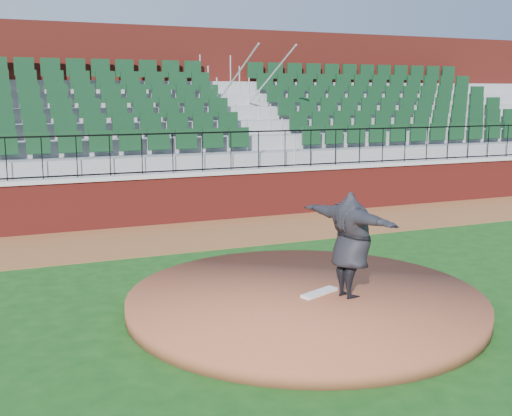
% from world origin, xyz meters
% --- Properties ---
extents(ground, '(90.00, 90.00, 0.00)m').
position_xyz_m(ground, '(0.00, 0.00, 0.00)').
color(ground, '#144413').
rests_on(ground, ground).
extents(warning_track, '(34.00, 3.20, 0.01)m').
position_xyz_m(warning_track, '(0.00, 5.40, 0.01)').
color(warning_track, brown).
rests_on(warning_track, ground).
extents(field_wall, '(34.00, 0.35, 1.20)m').
position_xyz_m(field_wall, '(0.00, 7.00, 0.60)').
color(field_wall, maroon).
rests_on(field_wall, ground).
extents(wall_cap, '(34.00, 0.45, 0.10)m').
position_xyz_m(wall_cap, '(0.00, 7.00, 1.25)').
color(wall_cap, '#B7B7B7').
rests_on(wall_cap, field_wall).
extents(wall_railing, '(34.00, 0.05, 1.00)m').
position_xyz_m(wall_railing, '(0.00, 7.00, 1.80)').
color(wall_railing, black).
rests_on(wall_railing, wall_cap).
extents(seating_stands, '(34.00, 5.10, 4.60)m').
position_xyz_m(seating_stands, '(0.00, 9.72, 2.30)').
color(seating_stands, gray).
rests_on(seating_stands, ground).
extents(concourse_wall, '(34.00, 0.50, 5.50)m').
position_xyz_m(concourse_wall, '(0.00, 12.52, 2.75)').
color(concourse_wall, maroon).
rests_on(concourse_wall, ground).
extents(pitchers_mound, '(5.48, 5.48, 0.25)m').
position_xyz_m(pitchers_mound, '(0.08, -0.27, 0.12)').
color(pitchers_mound, brown).
rests_on(pitchers_mound, ground).
extents(pitching_rubber, '(0.70, 0.42, 0.05)m').
position_xyz_m(pitching_rubber, '(0.27, -0.38, 0.27)').
color(pitching_rubber, silver).
rests_on(pitching_rubber, pitchers_mound).
extents(pitcher, '(0.92, 2.05, 1.62)m').
position_xyz_m(pitcher, '(0.63, -0.67, 1.06)').
color(pitcher, black).
rests_on(pitcher, pitchers_mound).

